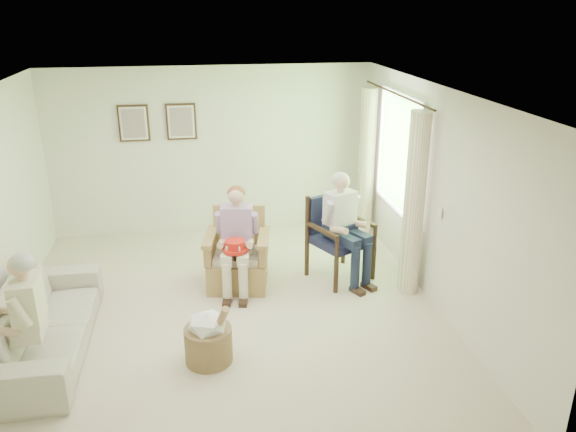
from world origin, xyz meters
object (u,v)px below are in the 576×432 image
object	(u,v)px
person_dark	(343,220)
person_wicker	(237,233)
wood_armchair	(339,233)
sofa	(43,323)
person_sofa	(23,313)
hatbox	(208,337)
red_hat	(235,247)
wicker_armchair	(238,262)

from	to	relation	value
person_dark	person_wicker	bearing A→B (deg)	154.19
wood_armchair	person_wicker	bearing A→B (deg)	161.71
sofa	person_sofa	size ratio (longest dim) A/B	1.73
person_sofa	person_dark	bearing A→B (deg)	111.17
sofa	person_dark	distance (m)	3.69
person_wicker	person_sofa	distance (m)	2.65
person_dark	hatbox	distance (m)	2.44
wood_armchair	red_hat	size ratio (longest dim) A/B	3.62
person_wicker	red_hat	world-z (taller)	person_wicker
wicker_armchair	person_sofa	xyz separation A→B (m)	(-2.14, -1.69, 0.44)
wood_armchair	sofa	size ratio (longest dim) A/B	0.48
person_dark	person_sofa	distance (m)	3.84
wood_armchair	person_sofa	xyz separation A→B (m)	(-3.50, -1.74, 0.15)
wicker_armchair	hatbox	world-z (taller)	wicker_armchair
person_dark	red_hat	bearing A→B (deg)	162.41
sofa	person_sofa	world-z (taller)	person_sofa
sofa	hatbox	distance (m)	1.77
person_sofa	hatbox	bearing A→B (deg)	88.14
sofa	red_hat	world-z (taller)	red_hat
wicker_armchair	wood_armchair	bearing A→B (deg)	12.62
person_sofa	red_hat	xyz separation A→B (m)	(2.09, 1.36, -0.07)
wicker_armchair	sofa	distance (m)	2.44
wood_armchair	red_hat	distance (m)	1.46
person_wicker	red_hat	bearing A→B (deg)	-92.59
hatbox	person_wicker	bearing A→B (deg)	73.90
wicker_armchair	red_hat	distance (m)	0.50
wicker_armchair	person_sofa	world-z (taller)	person_sofa
wicker_armchair	person_sofa	size ratio (longest dim) A/B	0.76
person_dark	red_hat	world-z (taller)	person_dark
wood_armchair	person_dark	size ratio (longest dim) A/B	0.76
wood_armchair	person_sofa	world-z (taller)	person_sofa
sofa	person_dark	bearing A→B (deg)	-73.29
red_hat	sofa	bearing A→B (deg)	-158.02
sofa	wicker_armchair	bearing A→B (deg)	-61.14
person_wicker	wood_armchair	bearing A→B (deg)	18.09
sofa	person_dark	world-z (taller)	person_dark
wood_armchair	sofa	world-z (taller)	wood_armchair
red_hat	hatbox	world-z (taller)	red_hat
wood_armchair	hatbox	world-z (taller)	wood_armchair
person_wicker	person_sofa	xyz separation A→B (m)	(-2.14, -1.56, -0.02)
person_dark	hatbox	bearing A→B (deg)	-165.57
sofa	red_hat	distance (m)	2.28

